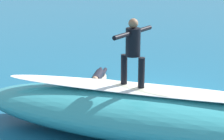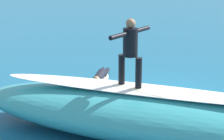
{
  "view_description": "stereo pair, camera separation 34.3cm",
  "coord_description": "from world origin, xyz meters",
  "px_view_note": "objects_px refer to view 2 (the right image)",
  "views": [
    {
      "loc": [
        -2.06,
        11.46,
        4.41
      ],
      "look_at": [
        1.09,
        0.72,
        1.05
      ],
      "focal_mm": 64.86,
      "sensor_mm": 36.0,
      "label": 1
    },
    {
      "loc": [
        -2.38,
        11.36,
        4.41
      ],
      "look_at": [
        1.09,
        0.72,
        1.05
      ],
      "focal_mm": 64.86,
      "sensor_mm": 36.0,
      "label": 2
    }
  ],
  "objects_px": {
    "surfer_riding": "(130,47)",
    "surfer_paddling": "(100,75)",
    "surfboard_riding": "(130,88)",
    "surfboard_paddling": "(100,81)"
  },
  "relations": [
    {
      "from": "surfboard_riding",
      "to": "surfer_paddling",
      "type": "relative_size",
      "value": 1.22
    },
    {
      "from": "surfer_riding",
      "to": "surfer_paddling",
      "type": "distance_m",
      "value": 4.74
    },
    {
      "from": "surfer_riding",
      "to": "surfer_paddling",
      "type": "xyz_separation_m",
      "value": [
        2.1,
        -3.75,
        -2.01
      ]
    },
    {
      "from": "surfboard_riding",
      "to": "surfer_riding",
      "type": "height_order",
      "value": "surfer_riding"
    },
    {
      "from": "surfboard_riding",
      "to": "surfer_paddling",
      "type": "bearing_deg",
      "value": -41.79
    },
    {
      "from": "surfboard_riding",
      "to": "surfer_paddling",
      "type": "height_order",
      "value": "surfboard_riding"
    },
    {
      "from": "surfer_paddling",
      "to": "surfboard_riding",
      "type": "bearing_deg",
      "value": 20.6
    },
    {
      "from": "surfboard_riding",
      "to": "surfer_riding",
      "type": "bearing_deg",
      "value": -86.75
    },
    {
      "from": "surfer_riding",
      "to": "surfer_paddling",
      "type": "bearing_deg",
      "value": -41.79
    },
    {
      "from": "surfer_riding",
      "to": "surfboard_paddling",
      "type": "bearing_deg",
      "value": -41.12
    }
  ]
}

